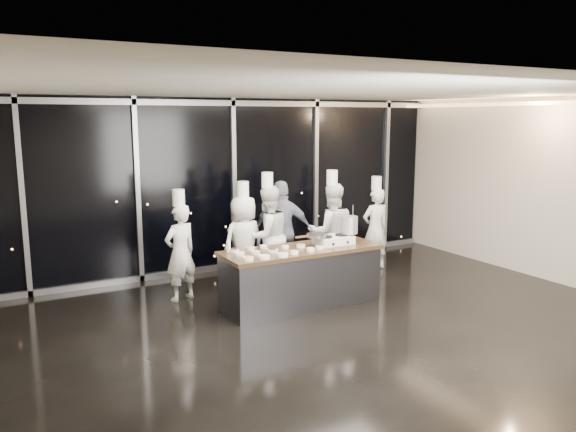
{
  "coord_description": "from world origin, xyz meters",
  "views": [
    {
      "loc": [
        -4.19,
        -6.22,
        2.86
      ],
      "look_at": [
        -0.06,
        1.2,
        1.35
      ],
      "focal_mm": 35.0,
      "sensor_mm": 36.0,
      "label": 1
    }
  ],
  "objects_px": {
    "stove": "(334,240)",
    "chef_left": "(244,242)",
    "demo_counter": "(301,277)",
    "chef_far_left": "(180,251)",
    "frying_pan": "(316,235)",
    "chef_center": "(268,236)",
    "chef_right": "(331,232)",
    "guest": "(282,231)",
    "stock_pot": "(349,225)",
    "chef_side": "(375,227)"
  },
  "relations": [
    {
      "from": "demo_counter",
      "to": "chef_right",
      "type": "distance_m",
      "value": 1.53
    },
    {
      "from": "stove",
      "to": "chef_far_left",
      "type": "xyz_separation_m",
      "value": [
        -2.1,
        1.16,
        -0.17
      ]
    },
    {
      "from": "chef_right",
      "to": "stock_pot",
      "type": "bearing_deg",
      "value": 91.85
    },
    {
      "from": "chef_side",
      "to": "chef_center",
      "type": "bearing_deg",
      "value": 1.73
    },
    {
      "from": "chef_far_left",
      "to": "demo_counter",
      "type": "bearing_deg",
      "value": 124.12
    },
    {
      "from": "demo_counter",
      "to": "frying_pan",
      "type": "height_order",
      "value": "frying_pan"
    },
    {
      "from": "chef_left",
      "to": "guest",
      "type": "distance_m",
      "value": 0.81
    },
    {
      "from": "stock_pot",
      "to": "chef_center",
      "type": "height_order",
      "value": "chef_center"
    },
    {
      "from": "demo_counter",
      "to": "stock_pot",
      "type": "height_order",
      "value": "stock_pot"
    },
    {
      "from": "chef_center",
      "to": "chef_side",
      "type": "bearing_deg",
      "value": 174.19
    },
    {
      "from": "chef_far_left",
      "to": "frying_pan",
      "type": "bearing_deg",
      "value": 128.72
    },
    {
      "from": "frying_pan",
      "to": "guest",
      "type": "xyz_separation_m",
      "value": [
        0.13,
        1.31,
        -0.18
      ]
    },
    {
      "from": "demo_counter",
      "to": "guest",
      "type": "relative_size",
      "value": 1.39
    },
    {
      "from": "chef_left",
      "to": "guest",
      "type": "xyz_separation_m",
      "value": [
        0.8,
        0.12,
        0.08
      ]
    },
    {
      "from": "chef_far_left",
      "to": "guest",
      "type": "relative_size",
      "value": 0.99
    },
    {
      "from": "stove",
      "to": "chef_left",
      "type": "xyz_separation_m",
      "value": [
        -0.99,
        1.21,
        -0.16
      ]
    },
    {
      "from": "chef_left",
      "to": "guest",
      "type": "bearing_deg",
      "value": 179.5
    },
    {
      "from": "demo_counter",
      "to": "guest",
      "type": "bearing_deg",
      "value": 73.42
    },
    {
      "from": "frying_pan",
      "to": "chef_left",
      "type": "relative_size",
      "value": 0.29
    },
    {
      "from": "chef_far_left",
      "to": "chef_center",
      "type": "xyz_separation_m",
      "value": [
        1.54,
        0.02,
        0.08
      ]
    },
    {
      "from": "stock_pot",
      "to": "chef_left",
      "type": "relative_size",
      "value": 0.15
    },
    {
      "from": "chef_far_left",
      "to": "guest",
      "type": "height_order",
      "value": "guest"
    },
    {
      "from": "chef_left",
      "to": "chef_right",
      "type": "xyz_separation_m",
      "value": [
        1.56,
        -0.28,
        0.07
      ]
    },
    {
      "from": "chef_far_left",
      "to": "chef_right",
      "type": "height_order",
      "value": "chef_right"
    },
    {
      "from": "chef_center",
      "to": "guest",
      "type": "bearing_deg",
      "value": -163.45
    },
    {
      "from": "demo_counter",
      "to": "stock_pot",
      "type": "distance_m",
      "value": 1.14
    },
    {
      "from": "chef_far_left",
      "to": "chef_center",
      "type": "distance_m",
      "value": 1.54
    },
    {
      "from": "demo_counter",
      "to": "chef_side",
      "type": "bearing_deg",
      "value": 27.0
    },
    {
      "from": "demo_counter",
      "to": "chef_far_left",
      "type": "distance_m",
      "value": 1.93
    },
    {
      "from": "demo_counter",
      "to": "chef_side",
      "type": "xyz_separation_m",
      "value": [
        2.32,
        1.18,
        0.34
      ]
    },
    {
      "from": "demo_counter",
      "to": "chef_left",
      "type": "distance_m",
      "value": 1.31
    },
    {
      "from": "chef_right",
      "to": "chef_left",
      "type": "bearing_deg",
      "value": 8.26
    },
    {
      "from": "demo_counter",
      "to": "stock_pot",
      "type": "xyz_separation_m",
      "value": [
        0.88,
        0.01,
        0.72
      ]
    },
    {
      "from": "frying_pan",
      "to": "chef_left",
      "type": "bearing_deg",
      "value": 118.98
    },
    {
      "from": "stock_pot",
      "to": "chef_right",
      "type": "relative_size",
      "value": 0.14
    },
    {
      "from": "chef_side",
      "to": "frying_pan",
      "type": "bearing_deg",
      "value": 30.98
    },
    {
      "from": "chef_center",
      "to": "chef_right",
      "type": "relative_size",
      "value": 1.0
    },
    {
      "from": "chef_far_left",
      "to": "chef_left",
      "type": "distance_m",
      "value": 1.11
    },
    {
      "from": "stove",
      "to": "stock_pot",
      "type": "relative_size",
      "value": 2.16
    },
    {
      "from": "stove",
      "to": "stock_pot",
      "type": "bearing_deg",
      "value": 1.8
    },
    {
      "from": "demo_counter",
      "to": "chef_far_left",
      "type": "bearing_deg",
      "value": 142.75
    },
    {
      "from": "chef_center",
      "to": "guest",
      "type": "relative_size",
      "value": 1.1
    },
    {
      "from": "stock_pot",
      "to": "chef_center",
      "type": "bearing_deg",
      "value": 126.41
    },
    {
      "from": "stove",
      "to": "frying_pan",
      "type": "xyz_separation_m",
      "value": [
        -0.32,
        0.02,
        0.1
      ]
    },
    {
      "from": "demo_counter",
      "to": "chef_center",
      "type": "distance_m",
      "value": 1.24
    },
    {
      "from": "stove",
      "to": "chef_right",
      "type": "xyz_separation_m",
      "value": [
        0.57,
        0.93,
        -0.09
      ]
    },
    {
      "from": "stove",
      "to": "chef_left",
      "type": "height_order",
      "value": "chef_left"
    },
    {
      "from": "guest",
      "to": "stock_pot",
      "type": "bearing_deg",
      "value": 128.85
    },
    {
      "from": "demo_counter",
      "to": "stove",
      "type": "height_order",
      "value": "stove"
    },
    {
      "from": "stock_pot",
      "to": "chef_far_left",
      "type": "xyz_separation_m",
      "value": [
        -2.39,
        1.14,
        -0.39
      ]
    }
  ]
}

